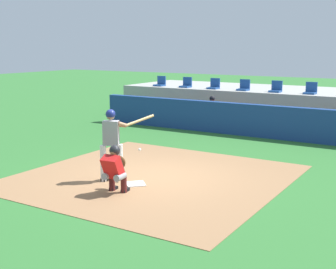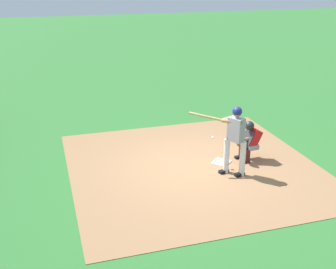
{
  "view_description": "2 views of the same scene",
  "coord_description": "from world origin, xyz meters",
  "px_view_note": "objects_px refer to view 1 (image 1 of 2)",
  "views": [
    {
      "loc": [
        6.33,
        -9.59,
        3.32
      ],
      "look_at": [
        0.0,
        0.7,
        1.0
      ],
      "focal_mm": 49.49,
      "sensor_mm": 36.0,
      "label": 1
    },
    {
      "loc": [
        -9.49,
        3.58,
        4.9
      ],
      "look_at": [
        0.0,
        0.7,
        1.0
      ],
      "focal_mm": 45.3,
      "sensor_mm": 36.0,
      "label": 2
    }
  ],
  "objects_px": {
    "stadium_seat_1": "(186,84)",
    "stadium_seat_2": "(214,86)",
    "batter_at_plate": "(112,140)",
    "stadium_seat_3": "(244,87)",
    "stadium_seat_5": "(311,91)",
    "dugout_player_0": "(210,111)",
    "stadium_seat_4": "(276,89)",
    "stadium_seat_0": "(160,83)",
    "home_plate": "(136,184)",
    "catcher_crouched": "(115,167)"
  },
  "relations": [
    {
      "from": "stadium_seat_1",
      "to": "stadium_seat_3",
      "type": "distance_m",
      "value": 2.89
    },
    {
      "from": "catcher_crouched",
      "to": "stadium_seat_3",
      "type": "xyz_separation_m",
      "value": [
        -1.42,
        10.93,
        0.93
      ]
    },
    {
      "from": "catcher_crouched",
      "to": "stadium_seat_5",
      "type": "relative_size",
      "value": 3.02
    },
    {
      "from": "stadium_seat_3",
      "to": "batter_at_plate",
      "type": "bearing_deg",
      "value": -85.73
    },
    {
      "from": "batter_at_plate",
      "to": "stadium_seat_3",
      "type": "height_order",
      "value": "stadium_seat_3"
    },
    {
      "from": "batter_at_plate",
      "to": "stadium_seat_5",
      "type": "xyz_separation_m",
      "value": [
        2.13,
        10.19,
        0.5
      ]
    },
    {
      "from": "stadium_seat_4",
      "to": "stadium_seat_5",
      "type": "xyz_separation_m",
      "value": [
        1.44,
        0.0,
        0.0
      ]
    },
    {
      "from": "stadium_seat_3",
      "to": "stadium_seat_5",
      "type": "xyz_separation_m",
      "value": [
        2.89,
        0.0,
        0.0
      ]
    },
    {
      "from": "batter_at_plate",
      "to": "stadium_seat_2",
      "type": "xyz_separation_m",
      "value": [
        -2.21,
        10.19,
        0.5
      ]
    },
    {
      "from": "stadium_seat_1",
      "to": "stadium_seat_4",
      "type": "height_order",
      "value": "same"
    },
    {
      "from": "dugout_player_0",
      "to": "stadium_seat_5",
      "type": "relative_size",
      "value": 2.71
    },
    {
      "from": "home_plate",
      "to": "stadium_seat_5",
      "type": "relative_size",
      "value": 0.92
    },
    {
      "from": "batter_at_plate",
      "to": "stadium_seat_1",
      "type": "xyz_separation_m",
      "value": [
        -3.65,
        10.19,
        0.5
      ]
    },
    {
      "from": "batter_at_plate",
      "to": "stadium_seat_4",
      "type": "relative_size",
      "value": 3.76
    },
    {
      "from": "dugout_player_0",
      "to": "stadium_seat_1",
      "type": "xyz_separation_m",
      "value": [
        -2.3,
        2.03,
        0.86
      ]
    },
    {
      "from": "dugout_player_0",
      "to": "stadium_seat_1",
      "type": "bearing_deg",
      "value": 138.45
    },
    {
      "from": "home_plate",
      "to": "stadium_seat_3",
      "type": "xyz_separation_m",
      "value": [
        -1.44,
        10.18,
        1.51
      ]
    },
    {
      "from": "batter_at_plate",
      "to": "catcher_crouched",
      "type": "bearing_deg",
      "value": -48.71
    },
    {
      "from": "batter_at_plate",
      "to": "stadium_seat_2",
      "type": "height_order",
      "value": "stadium_seat_2"
    },
    {
      "from": "batter_at_plate",
      "to": "stadium_seat_5",
      "type": "bearing_deg",
      "value": 78.2
    },
    {
      "from": "batter_at_plate",
      "to": "stadium_seat_5",
      "type": "relative_size",
      "value": 3.76
    },
    {
      "from": "stadium_seat_2",
      "to": "stadium_seat_4",
      "type": "relative_size",
      "value": 1.0
    },
    {
      "from": "home_plate",
      "to": "batter_at_plate",
      "type": "bearing_deg",
      "value": -179.4
    },
    {
      "from": "stadium_seat_2",
      "to": "stadium_seat_5",
      "type": "distance_m",
      "value": 4.33
    },
    {
      "from": "home_plate",
      "to": "stadium_seat_3",
      "type": "relative_size",
      "value": 0.92
    },
    {
      "from": "stadium_seat_1",
      "to": "stadium_seat_2",
      "type": "height_order",
      "value": "same"
    },
    {
      "from": "catcher_crouched",
      "to": "stadium_seat_4",
      "type": "bearing_deg",
      "value": 89.86
    },
    {
      "from": "batter_at_plate",
      "to": "dugout_player_0",
      "type": "bearing_deg",
      "value": 99.43
    },
    {
      "from": "home_plate",
      "to": "catcher_crouched",
      "type": "height_order",
      "value": "catcher_crouched"
    },
    {
      "from": "batter_at_plate",
      "to": "stadium_seat_0",
      "type": "xyz_separation_m",
      "value": [
        -5.09,
        10.19,
        0.5
      ]
    },
    {
      "from": "dugout_player_0",
      "to": "stadium_seat_2",
      "type": "xyz_separation_m",
      "value": [
        -0.85,
        2.03,
        0.86
      ]
    },
    {
      "from": "stadium_seat_0",
      "to": "stadium_seat_2",
      "type": "bearing_deg",
      "value": 0.0
    },
    {
      "from": "batter_at_plate",
      "to": "stadium_seat_1",
      "type": "bearing_deg",
      "value": 109.71
    },
    {
      "from": "dugout_player_0",
      "to": "stadium_seat_5",
      "type": "xyz_separation_m",
      "value": [
        3.48,
        2.03,
        0.86
      ]
    },
    {
      "from": "stadium_seat_2",
      "to": "home_plate",
      "type": "bearing_deg",
      "value": -74.16
    },
    {
      "from": "home_plate",
      "to": "stadium_seat_0",
      "type": "distance_m",
      "value": 11.8
    },
    {
      "from": "batter_at_plate",
      "to": "stadium_seat_5",
      "type": "height_order",
      "value": "stadium_seat_5"
    },
    {
      "from": "stadium_seat_0",
      "to": "dugout_player_0",
      "type": "bearing_deg",
      "value": -28.55
    },
    {
      "from": "dugout_player_0",
      "to": "stadium_seat_4",
      "type": "bearing_deg",
      "value": 44.96
    },
    {
      "from": "batter_at_plate",
      "to": "stadium_seat_5",
      "type": "distance_m",
      "value": 10.42
    },
    {
      "from": "stadium_seat_3",
      "to": "stadium_seat_5",
      "type": "height_order",
      "value": "same"
    },
    {
      "from": "stadium_seat_1",
      "to": "home_plate",
      "type": "bearing_deg",
      "value": -66.94
    },
    {
      "from": "dugout_player_0",
      "to": "stadium_seat_0",
      "type": "bearing_deg",
      "value": 151.45
    },
    {
      "from": "batter_at_plate",
      "to": "stadium_seat_4",
      "type": "bearing_deg",
      "value": 86.16
    },
    {
      "from": "catcher_crouched",
      "to": "stadium_seat_1",
      "type": "distance_m",
      "value": 11.79
    },
    {
      "from": "batter_at_plate",
      "to": "dugout_player_0",
      "type": "xyz_separation_m",
      "value": [
        -1.35,
        8.15,
        -0.36
      ]
    },
    {
      "from": "stadium_seat_1",
      "to": "dugout_player_0",
      "type": "bearing_deg",
      "value": -41.55
    },
    {
      "from": "dugout_player_0",
      "to": "stadium_seat_4",
      "type": "relative_size",
      "value": 2.71
    },
    {
      "from": "batter_at_plate",
      "to": "stadium_seat_1",
      "type": "relative_size",
      "value": 3.76
    },
    {
      "from": "stadium_seat_5",
      "to": "dugout_player_0",
      "type": "bearing_deg",
      "value": -149.7
    }
  ]
}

